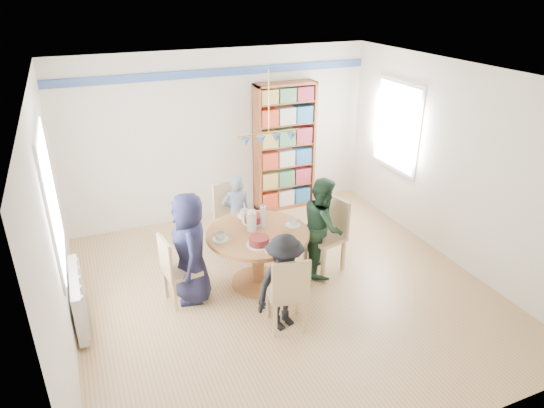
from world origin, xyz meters
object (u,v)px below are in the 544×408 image
chair_right (330,231)px  person_right (323,226)px  dining_table (258,246)px  chair_far (232,214)px  person_near (284,283)px  person_left (190,248)px  bookshelf (284,149)px  radiator (78,298)px  person_far (237,214)px  chair_near (288,291)px  chair_left (175,267)px

chair_right → person_right: bearing=-163.3°
dining_table → chair_far: size_ratio=1.26×
dining_table → person_near: bearing=-92.7°
person_left → person_right: person_left is taller
dining_table → bookshelf: bearing=58.1°
chair_right → bookshelf: 2.12m
radiator → dining_table: bearing=-0.3°
person_left → person_near: size_ratio=1.21×
chair_right → person_far: size_ratio=0.88×
person_far → person_left: bearing=60.2°
chair_near → person_left: bearing=129.3°
chair_near → bookshelf: bearing=66.8°
chair_far → person_near: bearing=-90.8°
radiator → bookshelf: 4.08m
radiator → dining_table: dining_table is taller
person_left → person_near: bearing=48.7°
radiator → chair_right: size_ratio=0.99×
chair_near → person_right: (0.93, 0.96, 0.15)m
chair_right → chair_far: size_ratio=0.98×
bookshelf → dining_table: bearing=-121.9°
chair_far → person_far: (0.06, -0.05, 0.01)m
radiator → person_near: size_ratio=0.86×
bookshelf → person_left: bearing=-136.5°
chair_near → person_near: bearing=99.4°
person_near → bookshelf: 3.28m
person_left → radiator: bearing=-82.2°
radiator → person_right: size_ratio=0.74×
chair_left → chair_near: (1.04, -0.98, 0.02)m
person_far → chair_left: bearing=55.3°
chair_right → person_near: 1.42m
chair_far → chair_near: 1.99m
person_left → chair_right: bearing=97.1°
dining_table → person_left: size_ratio=0.92×
chair_right → chair_left: bearing=-179.5°
radiator → chair_near: bearing=-25.1°
chair_left → person_far: 1.47m
chair_left → chair_right: (2.10, 0.02, 0.05)m
chair_left → person_right: bearing=-0.7°
dining_table → person_far: 0.94m
person_near → person_far: bearing=70.7°
dining_table → chair_near: bearing=-91.7°
radiator → person_far: bearing=22.8°
radiator → chair_far: (2.16, 0.98, 0.22)m
chair_right → person_right: size_ratio=0.75×
chair_near → chair_left: bearing=136.5°
chair_far → person_right: person_right is taller
person_far → person_near: (-0.09, -1.86, 0.01)m
dining_table → person_left: (-0.86, 0.02, 0.15)m
chair_near → person_far: person_far is taller
chair_left → chair_far: (1.05, 1.00, 0.07)m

